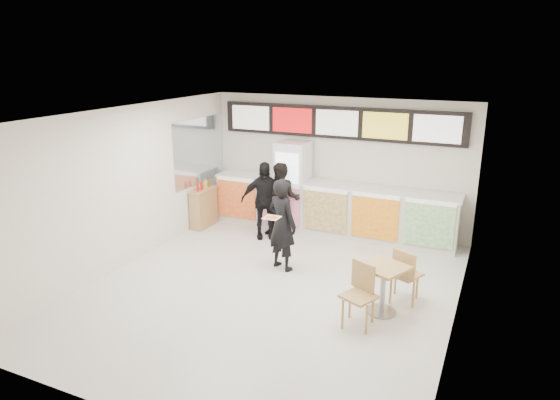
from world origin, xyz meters
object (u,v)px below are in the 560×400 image
Objects in this scene: customer_main at (282,225)px; condiment_ledge at (204,207)px; customer_left at (282,200)px; customer_mid at (264,200)px; drinks_fridge at (292,185)px; service_counter at (330,208)px; cafe_table at (383,280)px.

customer_main reaches higher than condiment_ledge.
customer_mid reaches higher than customer_left.
drinks_fridge is 0.67m from customer_left.
service_counter is at bearing 18.26° from customer_left.
customer_mid is at bearing -107.28° from drinks_fridge.
cafe_table is at bearing -58.09° from service_counter.
customer_mid is at bearing -143.82° from service_counter.
cafe_table is at bearing -25.61° from condiment_ledge.
customer_mid is 1.03× the size of cafe_table.
cafe_table is (2.83, -2.48, -0.27)m from customer_left.
customer_left reaches higher than condiment_ledge.
customer_main is at bearing -71.42° from drinks_fridge.
customer_main reaches higher than customer_mid.
drinks_fridge is 2.37m from customer_main.
service_counter is 5.18× the size of condiment_ledge.
condiment_ledge reaches higher than cafe_table.
customer_mid is (-1.22, -0.89, 0.28)m from service_counter.
cafe_table is at bearing 177.15° from customer_main.
customer_mid is 1.65m from condiment_ledge.
condiment_ledge is at bearing 178.31° from cafe_table.
condiment_ledge is at bearing -155.91° from drinks_fridge.
customer_main is at bearing -178.68° from cafe_table.
customer_left is at bearing -86.73° from drinks_fridge.
customer_main is at bearing -82.54° from customer_left.
customer_left is at bearing 9.14° from customer_mid.
customer_left reaches higher than service_counter.
drinks_fridge reaches higher than customer_mid.
cafe_table is (2.12, -0.88, -0.32)m from customer_main.
customer_left is at bearing -145.02° from service_counter.
service_counter is 3.36× the size of cafe_table.
customer_mid is at bearing -32.44° from customer_main.
customer_main is 1.63× the size of condiment_ledge.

